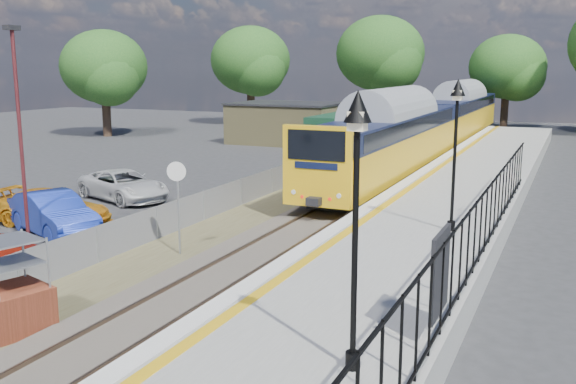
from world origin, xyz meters
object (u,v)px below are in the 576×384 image
Objects in this scene: train at (433,121)px; victorian_lamp_north at (456,120)px; victorian_lamp_south at (357,167)px; car_yellow at (53,208)px; brick_plinth at (13,288)px; carpark_lamp at (19,125)px; speed_sign at (177,192)px; car_blue at (53,214)px; car_white at (124,185)px.

victorian_lamp_north is at bearing -76.77° from train.
victorian_lamp_south is 1.00× the size of car_yellow.
carpark_lamp is at bearing 133.90° from brick_plinth.
victorian_lamp_south is 10.00m from victorian_lamp_north.
speed_sign is 0.42× the size of carpark_lamp.
victorian_lamp_south and victorian_lamp_north have the same top height.
victorian_lamp_north reaches higher than train.
train is 8.94× the size of car_blue.
car_blue is (-13.32, -2.81, -3.55)m from victorian_lamp_north.
carpark_lamp is 4.57m from car_yellow.
car_blue is at bearing 158.13° from speed_sign.
train is 8.90× the size of car_yellow.
victorian_lamp_north is at bearing -82.07° from car_white.
speed_sign is (-7.80, -3.20, -2.24)m from victorian_lamp_north.
victorian_lamp_north is at bearing -55.43° from car_blue.
victorian_lamp_south is at bearing -58.17° from speed_sign.
victorian_lamp_south is 17.08m from car_yellow.
victorian_lamp_south is at bearing -22.99° from carpark_lamp.
victorian_lamp_north is at bearing 19.27° from carpark_lamp.
train is at bearing 99.59° from victorian_lamp_south.
brick_plinth is 6.57m from speed_sign.
brick_plinth is 0.31× the size of carpark_lamp.
brick_plinth is 8.83m from car_blue.
victorian_lamp_north is at bearing 91.15° from victorian_lamp_south.
carpark_lamp reaches higher than victorian_lamp_south.
victorian_lamp_north is 13.58m from carpark_lamp.
victorian_lamp_north is 15.64m from car_white.
car_white is at bearing 0.75° from car_yellow.
victorian_lamp_north is 23.24m from train.
speed_sign is 0.65× the size of car_yellow.
car_blue is at bearing 152.01° from victorian_lamp_south.
speed_sign reaches higher than car_white.
train is 18.75× the size of brick_plinth.
speed_sign is 0.63× the size of car_white.
victorian_lamp_north is 12.86m from brick_plinth.
brick_plinth is (-2.50, -32.23, -1.30)m from train.
victorian_lamp_north is 1.54× the size of speed_sign.
carpark_lamp is 1.55× the size of car_blue.
car_blue is 0.95× the size of car_white.
brick_plinth is at bearing -131.38° from car_white.
victorian_lamp_south is 1.01× the size of car_blue.
victorian_lamp_south is at bearing -95.34° from car_blue.
car_yellow is (-6.54, 7.88, -0.38)m from brick_plinth.
car_white is (-7.11, 6.24, -1.40)m from speed_sign.
speed_sign is at bearing -107.89° from car_yellow.
carpark_lamp is 3.72m from car_blue.
victorian_lamp_south is 33.06m from train.
car_yellow is at bearing 68.16° from car_blue.
brick_plinth is at bearing 177.79° from victorian_lamp_south.
car_yellow is (-1.53, 2.67, -3.38)m from carpark_lamp.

